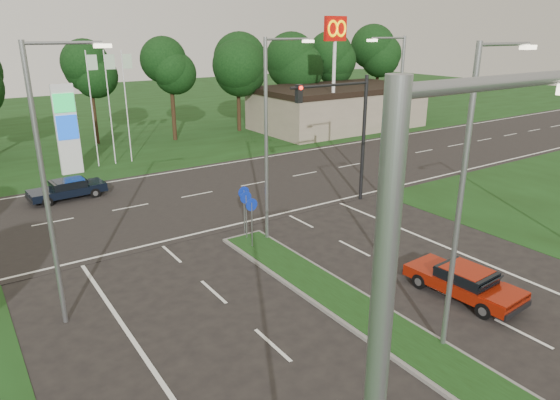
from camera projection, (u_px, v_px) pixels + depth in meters
verge_far at (64, 122)px, 53.34m from camera, size 160.00×50.00×0.02m
cross_road at (181, 198)px, 29.05m from camera, size 160.00×12.00×0.02m
median_kerb at (484, 392)px, 13.35m from camera, size 2.00×26.00×0.12m
commercial_building at (338, 108)px, 49.49m from camera, size 16.00×9.00×4.00m
streetlight_median_near at (466, 189)px, 13.84m from camera, size 2.53×0.22×9.00m
streetlight_median_far at (270, 131)px, 21.67m from camera, size 2.53×0.22×9.00m
streetlight_left_far at (50, 175)px, 15.17m from camera, size 2.53×0.22×9.00m
streetlight_right_far at (396, 115)px, 25.82m from camera, size 2.53×0.22×9.00m
traffic_signal at (347, 121)px, 26.66m from camera, size 5.10×0.42×7.00m
median_signs at (247, 206)px, 22.54m from camera, size 1.16×1.76×2.38m
gas_pylon at (70, 127)px, 33.10m from camera, size 5.80×1.26×8.00m
mcdonalds_sign at (335, 46)px, 42.29m from camera, size 2.20×0.47×10.40m
treeline_far at (95, 63)px, 39.39m from camera, size 6.00×6.00×9.90m
red_sedan at (464, 281)px, 18.10m from camera, size 1.94×4.22×1.13m
navy_sedan at (67, 189)px, 28.69m from camera, size 4.20×1.94×1.13m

